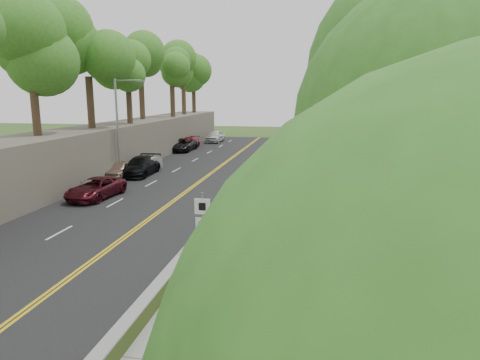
{
  "coord_description": "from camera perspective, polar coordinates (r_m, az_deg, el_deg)",
  "views": [
    {
      "loc": [
        5.34,
        -18.39,
        6.89
      ],
      "look_at": [
        0.5,
        8.0,
        1.4
      ],
      "focal_mm": 32.0,
      "sensor_mm": 36.0,
      "label": 1
    }
  ],
  "objects": [
    {
      "name": "painter_2",
      "position": [
        20.81,
        -0.85,
        -5.37
      ],
      "size": [
        0.71,
        0.84,
        1.56
      ],
      "primitive_type": "imported",
      "rotation": [
        0.0,
        0.0,
        1.73
      ],
      "color": "black",
      "rests_on": "sidewalk"
    },
    {
      "name": "painter_1",
      "position": [
        25.49,
        1.29,
        -1.99
      ],
      "size": [
        0.48,
        0.67,
        1.74
      ],
      "primitive_type": "imported",
      "rotation": [
        0.0,
        0.0,
        1.68
      ],
      "color": "white",
      "rests_on": "sidewalk"
    },
    {
      "name": "car_2",
      "position": [
        29.78,
        -18.67,
        -1.05
      ],
      "size": [
        2.59,
        4.94,
        1.33
      ],
      "primitive_type": "imported",
      "rotation": [
        0.0,
        0.0,
        -0.08
      ],
      "color": "#571420",
      "rests_on": "road"
    },
    {
      "name": "construction_barrel",
      "position": [
        36.84,
        6.73,
        1.48
      ],
      "size": [
        0.53,
        0.53,
        0.88
      ],
      "primitive_type": "cylinder",
      "color": "#E75A00",
      "rests_on": "sidewalk"
    },
    {
      "name": "car_5",
      "position": [
        37.76,
        -12.61,
        1.89
      ],
      "size": [
        1.84,
        4.3,
        1.38
      ],
      "primitive_type": "imported",
      "rotation": [
        0.0,
        0.0,
        -0.09
      ],
      "color": "silver",
      "rests_on": "road"
    },
    {
      "name": "painter_0",
      "position": [
        24.93,
        -0.53,
        -2.43
      ],
      "size": [
        0.53,
        0.8,
        1.62
      ],
      "primitive_type": "imported",
      "rotation": [
        0.0,
        0.0,
        1.59
      ],
      "color": "gold",
      "rests_on": "sidewalk"
    },
    {
      "name": "car_6",
      "position": [
        51.66,
        -7.68,
        4.67
      ],
      "size": [
        2.5,
        5.33,
        1.48
      ],
      "primitive_type": "imported",
      "rotation": [
        0.0,
        0.0,
        0.01
      ],
      "color": "black",
      "rests_on": "road"
    },
    {
      "name": "car_4",
      "position": [
        36.48,
        -15.7,
        1.39
      ],
      "size": [
        1.7,
        4.02,
        1.36
      ],
      "primitive_type": "imported",
      "rotation": [
        0.0,
        0.0,
        0.03
      ],
      "color": "tan",
      "rests_on": "road"
    },
    {
      "name": "person_far",
      "position": [
        41.16,
        7.97,
        3.02
      ],
      "size": [
        1.03,
        0.74,
        1.62
      ],
      "primitive_type": "imported",
      "rotation": [
        0.0,
        0.0,
        2.73
      ],
      "color": "black",
      "rests_on": "sidewalk"
    },
    {
      "name": "car_3",
      "position": [
        37.13,
        -13.11,
        1.84
      ],
      "size": [
        2.33,
        5.4,
        1.55
      ],
      "primitive_type": "imported",
      "rotation": [
        0.0,
        0.0,
        0.03
      ],
      "color": "black",
      "rests_on": "road"
    },
    {
      "name": "rock_embankment",
      "position": [
        38.65,
        -18.92,
        3.67
      ],
      "size": [
        5.0,
        66.0,
        4.0
      ],
      "primitive_type": "cube",
      "color": "#595147",
      "rests_on": "ground"
    },
    {
      "name": "jersey_barrier",
      "position": [
        34.42,
        1.69,
        0.52
      ],
      "size": [
        0.42,
        66.0,
        0.6
      ],
      "primitive_type": "cube",
      "color": "#8CC431",
      "rests_on": "ground"
    },
    {
      "name": "concrete_block",
      "position": [
        15.97,
        1.83,
        -12.38
      ],
      "size": [
        1.2,
        0.98,
        0.72
      ],
      "primitive_type": "cube",
      "rotation": [
        0.0,
        0.0,
        0.17
      ],
      "color": "gray",
      "rests_on": "sidewalk"
    },
    {
      "name": "ground",
      "position": [
        20.36,
        -5.52,
        -8.28
      ],
      "size": [
        140.0,
        140.0,
        0.0
      ],
      "primitive_type": "plane",
      "color": "#33511E",
      "rests_on": "ground"
    },
    {
      "name": "car_8",
      "position": [
        60.81,
        -3.31,
        5.85
      ],
      "size": [
        2.13,
        4.87,
        1.63
      ],
      "primitive_type": "imported",
      "rotation": [
        0.0,
        0.0,
        -0.04
      ],
      "color": "white",
      "rests_on": "road"
    },
    {
      "name": "painter_3",
      "position": [
        23.97,
        -0.14,
        -2.67
      ],
      "size": [
        1.11,
        1.4,
        1.9
      ],
      "primitive_type": "imported",
      "rotation": [
        0.0,
        0.0,
        1.19
      ],
      "color": "brown",
      "rests_on": "sidewalk"
    },
    {
      "name": "chainlink_fence",
      "position": [
        33.92,
        9.07,
        1.42
      ],
      "size": [
        0.04,
        66.0,
        2.0
      ],
      "primitive_type": "cube",
      "color": "slate",
      "rests_on": "ground"
    },
    {
      "name": "car_7",
      "position": [
        53.9,
        -6.9,
        4.93
      ],
      "size": [
        2.0,
        4.86,
        1.41
      ],
      "primitive_type": "imported",
      "rotation": [
        0.0,
        0.0,
        -0.01
      ],
      "color": "maroon",
      "rests_on": "road"
    },
    {
      "name": "sidewalk",
      "position": [
        34.21,
        5.5,
        -0.07
      ],
      "size": [
        4.2,
        66.0,
        0.05
      ],
      "primitive_type": "cube",
      "color": "gray",
      "rests_on": "ground"
    },
    {
      "name": "trees_embankment",
      "position": [
        38.27,
        -19.1,
        16.37
      ],
      "size": [
        6.4,
        66.0,
        13.0
      ],
      "primitive_type": null,
      "color": "#458A2A",
      "rests_on": "rock_embankment"
    },
    {
      "name": "road",
      "position": [
        35.74,
        -7.3,
        0.39
      ],
      "size": [
        11.2,
        66.0,
        0.04
      ],
      "primitive_type": "cube",
      "color": "black",
      "rests_on": "ground"
    },
    {
      "name": "signpost",
      "position": [
        16.71,
        -4.99,
        -5.64
      ],
      "size": [
        0.62,
        0.09,
        3.1
      ],
      "color": "gray",
      "rests_on": "sidewalk"
    },
    {
      "name": "trees_fenceside",
      "position": [
        33.43,
        13.51,
        11.44
      ],
      "size": [
        7.0,
        66.0,
        14.0
      ],
      "primitive_type": null,
      "color": "#438B2C",
      "rests_on": "ground"
    },
    {
      "name": "streetlight",
      "position": [
        36.11,
        -15.72,
        7.56
      ],
      "size": [
        2.52,
        0.22,
        8.0
      ],
      "color": "gray",
      "rests_on": "ground"
    }
  ]
}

